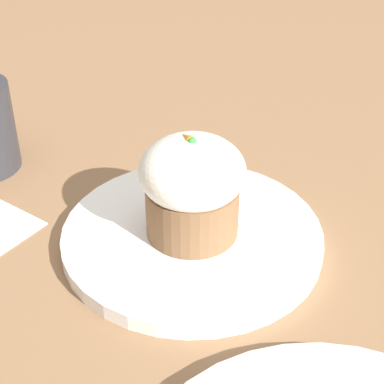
% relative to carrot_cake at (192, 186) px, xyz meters
% --- Properties ---
extents(ground_plane, '(4.00, 4.00, 0.00)m').
position_rel_carrot_cake_xyz_m(ground_plane, '(-0.00, -0.00, -0.07)').
color(ground_plane, '#846042').
extents(dessert_plate, '(0.25, 0.25, 0.02)m').
position_rel_carrot_cake_xyz_m(dessert_plate, '(-0.00, -0.00, -0.06)').
color(dessert_plate, white).
rests_on(dessert_plate, ground_plane).
extents(carrot_cake, '(0.10, 0.10, 0.10)m').
position_rel_carrot_cake_xyz_m(carrot_cake, '(0.00, 0.00, 0.00)').
color(carrot_cake, brown).
rests_on(carrot_cake, dessert_plate).
extents(spoon, '(0.06, 0.11, 0.01)m').
position_rel_carrot_cake_xyz_m(spoon, '(-0.02, -0.02, -0.05)').
color(spoon, '#B7B7BC').
rests_on(spoon, dessert_plate).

